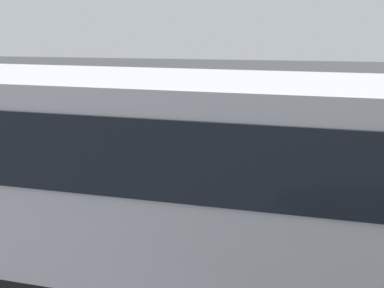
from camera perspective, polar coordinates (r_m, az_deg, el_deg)
ground_plane at (r=11.78m, az=12.09°, el=-5.25°), size 80.00×80.00×0.00m
tour_bus at (r=6.86m, az=-2.19°, el=-5.12°), size 10.67×3.25×3.25m
spectator_far_left at (r=9.79m, az=9.79°, el=-2.70°), size 0.58×0.36×1.79m
spectator_left at (r=9.90m, az=2.73°, el=-2.59°), size 0.58×0.37×1.72m
spectator_centre at (r=10.16m, az=-2.59°, el=-2.18°), size 0.58×0.36×1.70m
parked_motorcycle_silver at (r=9.91m, az=-8.34°, el=-6.00°), size 2.05×0.61×0.99m
stunt_motorcycle at (r=13.50m, az=-5.27°, el=2.23°), size 1.92×0.68×1.84m
traffic_cone at (r=13.96m, az=5.42°, el=-0.47°), size 0.34×0.34×0.63m
bay_line_b at (r=13.30m, az=22.33°, el=-3.70°), size 0.28×3.87×0.01m
bay_line_c at (r=13.00m, az=10.64°, el=-3.22°), size 0.30×4.24×0.01m
bay_line_d at (r=13.25m, az=-1.08°, el=-2.61°), size 0.28×3.78×0.01m
bay_line_e at (r=14.03m, az=-11.92°, el=-1.94°), size 0.29×4.08×0.01m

